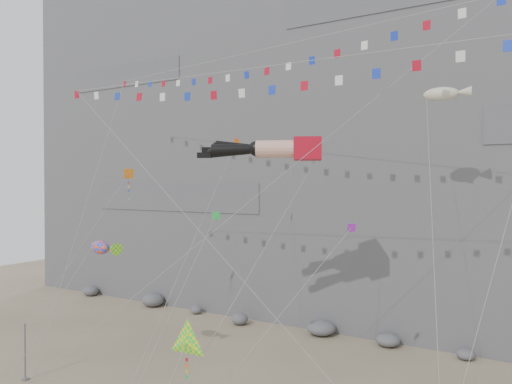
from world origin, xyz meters
TOP-DOWN VIEW (x-y plane):
  - cliff at (0.00, 32.00)m, footprint 80.00×28.00m
  - talus_boulders at (0.00, 17.00)m, footprint 60.00×3.00m
  - anchor_pole_left at (-13.36, -2.86)m, footprint 0.12×0.12m
  - legs_kite at (1.56, 5.43)m, footprint 8.36×15.58m
  - flag_banner_upper at (-1.65, 8.53)m, footprint 33.79×14.57m
  - flag_banner_lower at (2.00, 2.54)m, footprint 31.88×4.83m
  - harlequin_kite at (-11.16, 4.65)m, footprint 5.18×9.33m
  - fish_windsock at (-9.60, 0.44)m, footprint 5.32×6.13m
  - delta_kite at (2.32, -4.75)m, footprint 2.31×3.66m
  - blimp_windsock at (11.22, 11.02)m, footprint 4.60×13.92m
  - small_kite_a at (-4.01, 9.03)m, footprint 2.61×16.00m
  - small_kite_b at (7.11, 4.87)m, footprint 6.52×10.90m
  - small_kite_c at (-1.55, 2.97)m, footprint 1.85×11.77m

SIDE VIEW (x-z plane):
  - talus_boulders at x=0.00m, z-range 0.00..1.20m
  - anchor_pole_left at x=-13.36m, z-range 0.00..3.91m
  - delta_kite at x=2.32m, z-range 2.06..9.36m
  - fish_windsock at x=-9.60m, z-range 3.59..14.46m
  - small_kite_b at x=7.11m, z-range 2.67..18.66m
  - small_kite_c at x=-1.55m, z-range 3.21..19.13m
  - harlequin_kite at x=-11.16m, z-range 5.66..22.77m
  - legs_kite at x=1.56m, z-range 5.22..26.42m
  - small_kite_a at x=-4.01m, z-range 4.94..27.85m
  - blimp_windsock at x=11.22m, z-range 7.64..31.22m
  - flag_banner_lower at x=2.00m, z-range 8.67..32.60m
  - flag_banner_upper at x=-1.65m, z-range 9.31..37.69m
  - cliff at x=0.00m, z-range 0.00..50.00m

